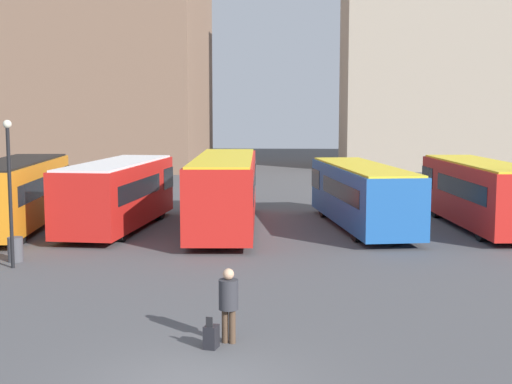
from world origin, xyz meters
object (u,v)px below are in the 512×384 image
object	(u,v)px
lamp_post_1	(9,180)
trash_bin	(15,249)
bus_2	(225,189)
suitcase	(211,337)
traveler	(229,299)
bus_1	(118,192)
bus_0	(15,193)
bus_3	(362,194)
bus_4	(480,192)

from	to	relation	value
lamp_post_1	trash_bin	bearing A→B (deg)	106.38
bus_2	suitcase	bearing A→B (deg)	-178.23
traveler	suitcase	bearing A→B (deg)	151.06
trash_bin	bus_1	bearing A→B (deg)	74.36
traveler	suitcase	size ratio (longest dim) A/B	2.32
bus_0	bus_3	bearing A→B (deg)	-90.01
bus_2	suitcase	distance (m)	15.79
bus_1	bus_4	xyz separation A→B (m)	(15.91, 1.04, -0.01)
bus_2	lamp_post_1	distance (m)	10.33
bus_1	traveler	xyz separation A→B (m)	(6.19, -15.07, -0.58)
bus_2	suitcase	xyz separation A→B (m)	(1.17, -15.68, -1.47)
bus_0	lamp_post_1	distance (m)	7.86
bus_4	bus_0	bearing A→B (deg)	89.47
bus_2	bus_4	xyz separation A→B (m)	(11.25, 0.81, -0.14)
bus_2	bus_4	size ratio (longest dim) A/B	1.14
bus_0	bus_3	xyz separation A→B (m)	(15.05, 1.44, -0.12)
bus_1	suitcase	bearing A→B (deg)	-154.55
bus_2	suitcase	size ratio (longest dim) A/B	15.76
suitcase	bus_2	bearing A→B (deg)	18.37
bus_4	traveler	distance (m)	18.82
bus_4	traveler	world-z (taller)	bus_4
bus_0	traveler	distance (m)	17.91
suitcase	trash_bin	bearing A→B (deg)	56.29
trash_bin	lamp_post_1	bearing A→B (deg)	-73.62
bus_2	bus_0	bearing A→B (deg)	92.83
bus_2	trash_bin	bearing A→B (deg)	134.66
bus_3	trash_bin	xyz separation A→B (m)	(-12.60, -7.71, -1.09)
bus_1	bus_4	distance (m)	15.95
bus_1	bus_4	size ratio (longest dim) A/B	0.93
bus_0	bus_2	world-z (taller)	bus_2
bus_1	bus_3	distance (m)	10.71
bus_0	bus_1	world-z (taller)	bus_0
trash_bin	suitcase	bearing A→B (deg)	-47.81
bus_3	traveler	world-z (taller)	bus_3
bus_1	suitcase	world-z (taller)	bus_1
suitcase	trash_bin	world-z (taller)	trash_bin
bus_4	traveler	size ratio (longest dim) A/B	5.95
bus_1	bus_3	world-z (taller)	bus_1
bus_0	bus_1	xyz separation A→B (m)	(4.37, 0.61, -0.04)
bus_0	traveler	xyz separation A→B (m)	(10.56, -14.45, -0.62)
traveler	bus_2	bearing A→B (deg)	19.79
bus_1	lamp_post_1	world-z (taller)	lamp_post_1
bus_3	bus_4	distance (m)	5.24
bus_2	bus_3	xyz separation A→B (m)	(6.01, 0.60, -0.22)
bus_0	suitcase	size ratio (longest dim) A/B	13.46
lamp_post_1	bus_0	bearing A→B (deg)	110.66
bus_1	lamp_post_1	xyz separation A→B (m)	(-1.64, -7.86, 1.33)
bus_1	suitcase	size ratio (longest dim) A/B	12.76
bus_3	lamp_post_1	bearing A→B (deg)	115.77
lamp_post_1	traveler	bearing A→B (deg)	-42.62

